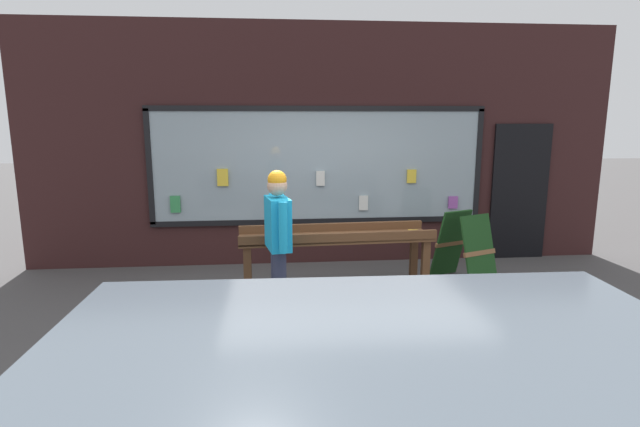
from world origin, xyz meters
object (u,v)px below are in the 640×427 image
object	(u,v)px
display_table_main	(336,242)
person_browsing	(278,234)
sandwich_board_sign	(464,248)
small_dog	(246,303)

from	to	relation	value
display_table_main	person_browsing	distance (m)	0.99
display_table_main	sandwich_board_sign	xyz separation A→B (m)	(1.76, 0.29, -0.20)
sandwich_board_sign	person_browsing	bearing A→B (deg)	178.95
sandwich_board_sign	display_table_main	bearing A→B (deg)	167.66
display_table_main	sandwich_board_sign	bearing A→B (deg)	9.24
small_dog	sandwich_board_sign	xyz separation A→B (m)	(2.82, 1.20, 0.21)
display_table_main	person_browsing	bearing A→B (deg)	-138.03
person_browsing	display_table_main	bearing A→B (deg)	-58.43
person_browsing	sandwich_board_sign	size ratio (longest dim) A/B	1.73
person_browsing	small_dog	world-z (taller)	person_browsing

